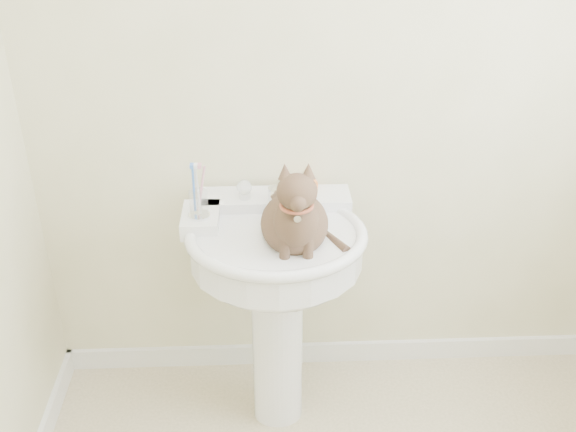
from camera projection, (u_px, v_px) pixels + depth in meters
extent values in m
cube|color=white|center=(335.00, 352.00, 2.81)|extent=(2.20, 0.02, 0.09)
cylinder|color=white|center=(278.00, 348.00, 2.41)|extent=(0.18, 0.18, 0.64)
cylinder|color=white|center=(277.00, 250.00, 2.20)|extent=(0.56, 0.56, 0.12)
ellipsoid|color=white|center=(277.00, 265.00, 2.23)|extent=(0.52, 0.45, 0.20)
torus|color=white|center=(276.00, 235.00, 2.18)|extent=(0.60, 0.60, 0.04)
cube|color=white|center=(275.00, 202.00, 2.35)|extent=(0.53, 0.14, 0.06)
cube|color=white|center=(201.00, 220.00, 2.23)|extent=(0.12, 0.19, 0.06)
cylinder|color=silver|center=(275.00, 194.00, 2.29)|extent=(0.05, 0.05, 0.05)
cylinder|color=silver|center=(275.00, 193.00, 2.23)|extent=(0.04, 0.04, 0.14)
sphere|color=white|center=(242.00, 187.00, 2.29)|extent=(0.06, 0.06, 0.06)
sphere|color=white|center=(307.00, 186.00, 2.30)|extent=(0.06, 0.06, 0.06)
cube|color=#FC893C|center=(303.00, 185.00, 2.37)|extent=(0.10, 0.08, 0.03)
cylinder|color=silver|center=(200.00, 215.00, 2.19)|extent=(0.07, 0.07, 0.01)
cylinder|color=white|center=(199.00, 203.00, 2.17)|extent=(0.06, 0.06, 0.09)
cylinder|color=#3E73D5|center=(194.00, 189.00, 2.15)|extent=(0.01, 0.01, 0.17)
cylinder|color=white|center=(198.00, 189.00, 2.15)|extent=(0.01, 0.01, 0.17)
cylinder|color=pink|center=(201.00, 189.00, 2.15)|extent=(0.01, 0.01, 0.17)
ellipsoid|color=brown|center=(294.00, 224.00, 2.12)|extent=(0.21, 0.25, 0.19)
ellipsoid|color=brown|center=(296.00, 220.00, 2.01)|extent=(0.14, 0.13, 0.18)
ellipsoid|color=brown|center=(297.00, 192.00, 1.93)|extent=(0.12, 0.11, 0.11)
cone|color=brown|center=(285.00, 171.00, 1.92)|extent=(0.04, 0.04, 0.05)
cone|color=brown|center=(308.00, 171.00, 1.92)|extent=(0.04, 0.04, 0.05)
cylinder|color=brown|center=(329.00, 237.00, 2.17)|extent=(0.03, 0.03, 0.22)
torus|color=brown|center=(297.00, 206.00, 1.96)|extent=(0.10, 0.10, 0.01)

